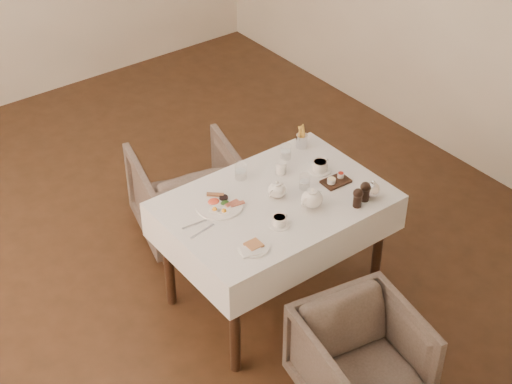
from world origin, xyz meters
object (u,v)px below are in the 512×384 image
object	(u,v)px
armchair_far	(188,193)
teapot_centre	(277,189)
breakfast_plate	(219,205)
table	(275,216)
armchair_near	(361,359)

from	to	relation	value
armchair_far	teapot_centre	bearing A→B (deg)	109.62
breakfast_plate	table	bearing A→B (deg)	-49.89
table	armchair_far	size ratio (longest dim) A/B	1.85
armchair_near	teapot_centre	xyz separation A→B (m)	(0.14, 0.91, 0.53)
armchair_near	armchair_far	bearing A→B (deg)	98.63
table	armchair_near	world-z (taller)	table
armchair_near	breakfast_plate	size ratio (longest dim) A/B	2.27
armchair_near	breakfast_plate	bearing A→B (deg)	110.00
armchair_far	teapot_centre	size ratio (longest dim) A/B	4.81
table	breakfast_plate	distance (m)	0.35
breakfast_plate	armchair_far	bearing A→B (deg)	48.93
table	armchair_far	distance (m)	0.93
breakfast_plate	teapot_centre	world-z (taller)	teapot_centre
table	armchair_near	bearing A→B (deg)	-97.54
breakfast_plate	teapot_centre	size ratio (longest dim) A/B	1.90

